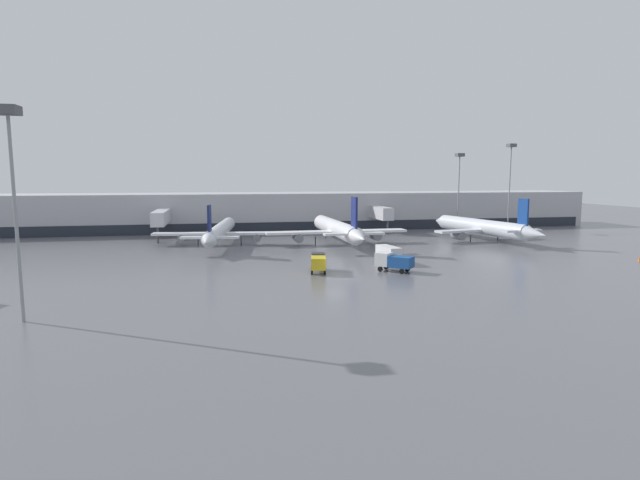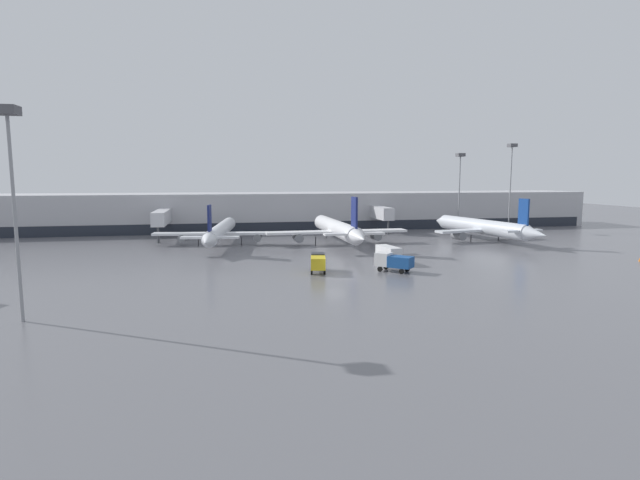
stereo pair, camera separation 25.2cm
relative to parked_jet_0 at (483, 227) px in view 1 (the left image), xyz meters
name	(u,v)px [view 1 (the left image)]	position (x,y,z in m)	size (l,w,h in m)	color
ground_plane	(336,277)	(-37.80, -29.93, -2.81)	(320.00, 320.00, 0.00)	slate
terminal_building	(279,211)	(-37.85, 31.94, 1.68)	(160.00, 31.31, 9.00)	#B2B2B7
parked_jet_0	(483,227)	(0.00, 0.00, 0.00)	(21.70, 32.48, 9.05)	silver
parked_jet_1	(220,231)	(-52.50, 4.14, -0.11)	(25.43, 35.92, 8.42)	silver
parked_jet_2	(337,229)	(-30.32, 0.73, 0.19)	(27.60, 34.99, 9.66)	white
service_truck_1	(318,262)	(-39.36, -26.21, -1.33)	(2.79, 5.38, 2.42)	gold
service_truck_2	(394,261)	(-29.04, -27.74, -1.32)	(5.19, 5.04, 2.54)	#19478C
service_truck_3	(388,253)	(-27.52, -21.18, -1.21)	(2.59, 5.42, 2.58)	silver
traffic_cone_0	(639,259)	(11.35, -27.21, -2.47)	(0.40, 0.40, 0.69)	orange
traffic_cone_1	(212,241)	(-54.07, 7.80, -2.47)	(0.38, 0.38, 0.68)	orange
apron_light_mast_0	(459,170)	(4.73, 20.46, 11.85)	(1.80, 1.80, 18.62)	gray
apron_light_mast_1	(11,154)	(-70.12, -43.97, 12.21)	(1.80, 1.80, 19.15)	gray
apron_light_mast_3	(511,163)	(16.99, 18.25, 13.39)	(1.80, 1.80, 20.90)	gray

